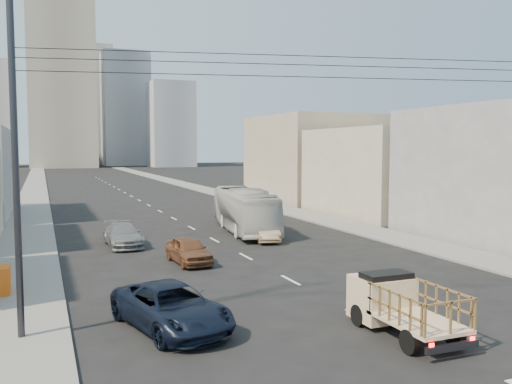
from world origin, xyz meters
TOP-DOWN VIEW (x-y plane):
  - ground at (0.00, 0.00)m, footprint 420.00×420.00m
  - sidewalk_left at (-11.75, 70.00)m, footprint 3.50×180.00m
  - sidewalk_right at (11.75, 70.00)m, footprint 3.50×180.00m
  - lane_dashes at (0.00, 53.00)m, footprint 0.15×104.00m
  - flatbed_pickup at (0.26, -0.03)m, footprint 1.95×4.41m
  - navy_pickup at (-6.75, 3.30)m, footprint 3.79×5.94m
  - city_bus at (3.22, 22.83)m, footprint 4.25×11.77m
  - sedan_brown at (-3.50, 13.46)m, footprint 1.93×4.27m
  - sedan_tan at (3.10, 18.43)m, footprint 2.32×4.26m
  - sedan_grey at (-6.06, 19.92)m, footprint 2.12×4.98m
  - streetlamp_left at (-11.39, 4.00)m, footprint 2.36×0.25m
  - overhead_wires at (0.00, 1.50)m, footprint 23.01×5.02m
  - bldg_right_near at (19.00, 14.00)m, footprint 10.00×12.00m
  - bldg_right_mid at (19.50, 28.00)m, footprint 11.00×14.00m
  - bldg_right_far at (20.00, 44.00)m, footprint 12.00×16.00m
  - high_rise_tower at (-4.00, 170.00)m, footprint 20.00×20.00m
  - midrise_ne at (18.00, 185.00)m, footprint 16.00×16.00m
  - midrise_back at (6.00, 200.00)m, footprint 18.00×18.00m
  - midrise_east at (30.00, 165.00)m, footprint 14.00×14.00m

SIDE VIEW (x-z plane):
  - ground at x=0.00m, z-range 0.00..0.00m
  - lane_dashes at x=0.00m, z-range 0.00..0.01m
  - sidewalk_left at x=-11.75m, z-range 0.00..0.12m
  - sidewalk_right at x=11.75m, z-range 0.00..0.12m
  - sedan_tan at x=3.10m, z-range 0.00..1.33m
  - sedan_brown at x=-3.50m, z-range 0.00..1.42m
  - sedan_grey at x=-6.06m, z-range 0.00..1.43m
  - navy_pickup at x=-6.75m, z-range 0.00..1.52m
  - flatbed_pickup at x=0.26m, z-range 0.14..2.04m
  - city_bus at x=3.22m, z-range 0.00..3.21m
  - bldg_right_mid at x=19.50m, z-range 0.00..8.00m
  - bldg_right_near at x=19.00m, z-range 0.00..9.00m
  - bldg_right_far at x=20.00m, z-range 0.00..10.00m
  - streetlamp_left at x=-11.39m, z-range 0.44..12.44m
  - overhead_wires at x=0.00m, z-range 8.60..9.33m
  - midrise_east at x=30.00m, z-range 0.00..28.00m
  - midrise_ne at x=18.00m, z-range 0.00..40.00m
  - midrise_back at x=6.00m, z-range 0.00..44.00m
  - high_rise_tower at x=-4.00m, z-range 0.00..60.00m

